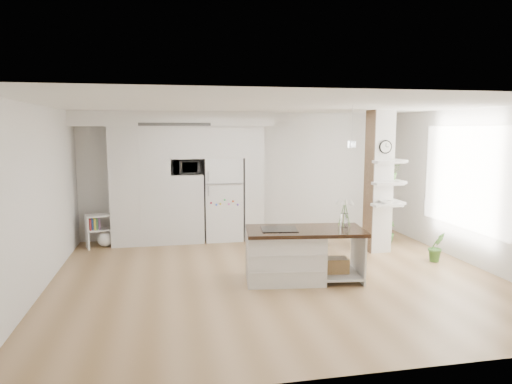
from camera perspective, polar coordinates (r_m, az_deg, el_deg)
floor at (r=7.42m, az=2.58°, el=-10.57°), size 7.00×6.00×0.01m
room at (r=7.06m, az=2.68°, el=3.87°), size 7.04×6.04×2.72m
cabinet_wall at (r=9.55m, az=-9.71°, el=2.71°), size 4.00×0.71×2.70m
refrigerator at (r=9.70m, az=-4.17°, el=-0.87°), size 0.78×0.69×1.75m
column at (r=9.00m, az=15.76°, el=1.23°), size 0.69×0.90×2.70m
window at (r=8.85m, az=24.62°, el=1.67°), size 0.00×2.40×2.40m
pendant_light at (r=7.77m, az=14.76°, el=5.94°), size 0.12×0.12×0.10m
kitchen_island at (r=7.16m, az=4.54°, el=-7.66°), size 1.91×1.08×1.39m
bookshelf at (r=9.66m, az=-18.65°, el=-4.83°), size 0.63×0.48×0.66m
floor_plant_a at (r=8.78m, az=21.63°, el=-6.39°), size 0.30×0.24×0.54m
floor_plant_b at (r=9.94m, az=16.16°, el=-4.73°), size 0.32×0.32×0.46m
microwave at (r=9.50m, az=-8.67°, el=3.10°), size 0.54×0.37×0.30m
shelf_plant at (r=9.25m, az=16.72°, el=2.44°), size 0.27×0.23×0.30m
decor_bowl at (r=8.81m, az=15.90°, el=-1.22°), size 0.22×0.22×0.05m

